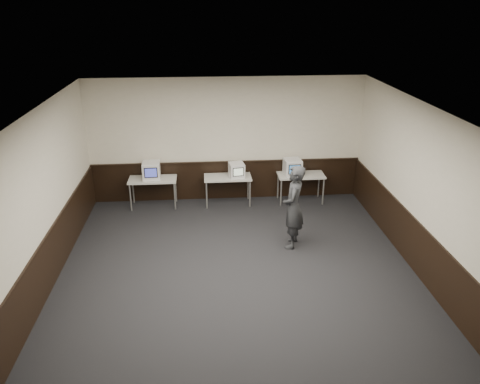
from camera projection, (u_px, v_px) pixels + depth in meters
name	position (u px, v px, depth m)	size (l,w,h in m)	color
floor	(239.00, 280.00, 8.91)	(8.00, 8.00, 0.00)	black
ceiling	(238.00, 115.00, 7.67)	(8.00, 8.00, 0.00)	white
back_wall	(226.00, 140.00, 11.97)	(7.00, 7.00, 0.00)	silver
front_wall	(270.00, 368.00, 4.61)	(7.00, 7.00, 0.00)	silver
left_wall	(36.00, 210.00, 8.03)	(8.00, 8.00, 0.00)	silver
right_wall	(429.00, 197.00, 8.55)	(8.00, 8.00, 0.00)	silver
wainscot_back	(227.00, 180.00, 12.37)	(6.98, 0.04, 1.00)	black
wainscot_left	(47.00, 265.00, 8.45)	(0.04, 7.98, 1.00)	black
wainscot_right	(419.00, 250.00, 8.97)	(0.04, 7.98, 1.00)	black
wainscot_rail	(227.00, 162.00, 12.16)	(6.98, 0.06, 0.04)	black
desk_left	(153.00, 181.00, 11.81)	(1.20, 0.60, 0.75)	beige
desk_center	(228.00, 179.00, 11.96)	(1.20, 0.60, 0.75)	beige
desk_right	(301.00, 177.00, 12.10)	(1.20, 0.60, 0.75)	beige
emac_left	(151.00, 170.00, 11.72)	(0.45, 0.49, 0.44)	white
emac_center	(237.00, 170.00, 11.83)	(0.42, 0.44, 0.37)	white
emac_right	(293.00, 167.00, 11.95)	(0.45, 0.48, 0.43)	white
person	(293.00, 207.00, 9.81)	(0.66, 0.44, 1.82)	#282A2E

